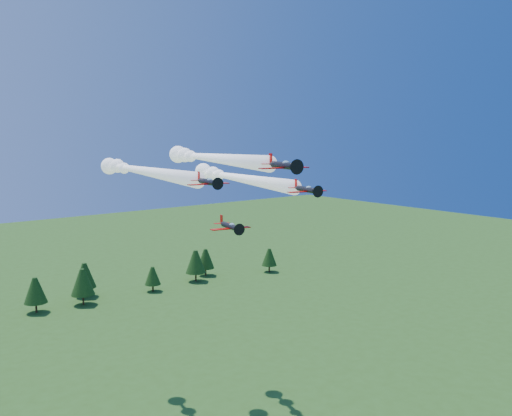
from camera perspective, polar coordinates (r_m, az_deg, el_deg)
plane_lead at (r=108.17m, az=-4.85°, el=5.07°), size 15.69×51.80×3.70m
plane_left at (r=113.71m, az=-11.66°, el=3.75°), size 12.51×55.73×3.70m
plane_right at (r=116.31m, az=-2.17°, el=3.10°), size 14.89×49.28×3.70m
plane_slot at (r=96.07m, az=-2.63°, el=-1.84°), size 7.13×7.82×2.49m
treeline at (r=193.66m, az=-20.30°, el=-7.49°), size 174.62×19.15×11.88m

